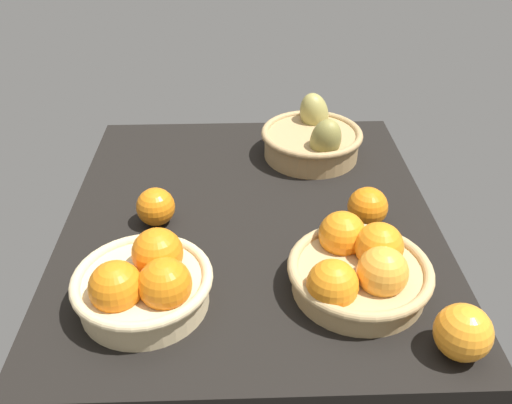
{
  "coord_description": "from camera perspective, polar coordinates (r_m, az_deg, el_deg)",
  "views": [
    {
      "loc": [
        -87.92,
        1.93,
        65.53
      ],
      "look_at": [
        -0.98,
        -1.04,
        7.0
      ],
      "focal_mm": 38.42,
      "sensor_mm": 36.0,
      "label": 1
    }
  ],
  "objects": [
    {
      "name": "basket_near_left",
      "position": [
        0.91,
        10.68,
        -6.83
      ],
      "size": [
        23.58,
        23.58,
        10.5
      ],
      "color": "tan",
      "rests_on": "market_tray"
    },
    {
      "name": "basket_far_left",
      "position": [
        0.88,
        -11.54,
        -8.27
      ],
      "size": [
        22.13,
        22.13,
        11.91
      ],
      "color": "#D3BC8C",
      "rests_on": "market_tray"
    },
    {
      "name": "loose_orange_back_gap",
      "position": [
        1.06,
        -10.4,
        -0.5
      ],
      "size": [
        7.39,
        7.39,
        7.39
      ],
      "primitive_type": "sphere",
      "color": "orange",
      "rests_on": "market_tray"
    },
    {
      "name": "market_tray",
      "position": [
        1.09,
        -0.56,
        -2.13
      ],
      "size": [
        84.0,
        72.0,
        3.0
      ],
      "primitive_type": "cube",
      "color": "black",
      "rests_on": "ground"
    },
    {
      "name": "loose_orange_front_gap",
      "position": [
        1.06,
        11.55,
        -0.51
      ],
      "size": [
        7.7,
        7.7,
        7.7
      ],
      "primitive_type": "sphere",
      "color": "orange",
      "rests_on": "market_tray"
    },
    {
      "name": "basket_near_right_pears",
      "position": [
        1.27,
        5.96,
        6.56
      ],
      "size": [
        23.53,
        23.21,
        13.25
      ],
      "color": "tan",
      "rests_on": "market_tray"
    },
    {
      "name": "loose_orange_side_gap",
      "position": [
        0.85,
        20.76,
        -12.59
      ],
      "size": [
        8.29,
        8.29,
        8.29
      ],
      "primitive_type": "sphere",
      "color": "orange",
      "rests_on": "market_tray"
    }
  ]
}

